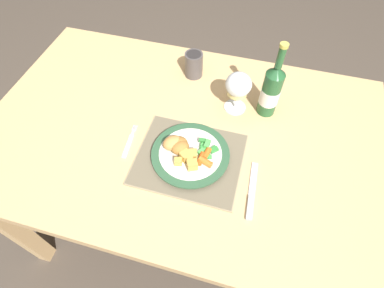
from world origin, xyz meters
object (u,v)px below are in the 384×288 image
Objects in this scene: table_knife at (251,195)px; bottle at (271,91)px; dinner_plate at (190,155)px; drinking_cup at (194,64)px; wine_glass at (238,86)px; fork at (129,143)px; dining_table at (183,147)px.

table_knife is 0.34m from bottle.
bottle is (-0.00, 0.33, 0.09)m from table_knife.
drinking_cup is (-0.09, 0.37, 0.03)m from dinner_plate.
dinner_plate is at bearing -110.74° from wine_glass.
bottle is at bearing 7.15° from wine_glass.
fork is at bearing -179.29° from dinner_plate.
fork reaches higher than dining_table.
dining_table is at bearing 34.46° from fork.
table_knife is at bearing -71.24° from wine_glass.
dinner_plate is 0.27m from wine_glass.
drinking_cup is at bearing 103.85° from dinner_plate.
bottle is at bearing 32.14° from dining_table.
fork is 0.41m from table_knife.
bottle is 0.31m from drinking_cup.
bottle reaches higher than wine_glass.
wine_glass is 0.23m from drinking_cup.
wine_glass is (-0.11, 0.32, 0.10)m from table_knife.
dinner_plate is 0.38m from drinking_cup.
dining_table is 0.16m from dinner_plate.
fork is 0.70× the size of table_knife.
drinking_cup is (-0.28, 0.11, -0.05)m from bottle.
bottle is (0.19, 0.25, 0.08)m from dinner_plate.
bottle is (0.10, 0.01, -0.00)m from wine_glass.
fork is 1.38× the size of drinking_cup.
table_knife is at bearing -10.48° from fork.
dinner_plate is at bearing -59.82° from dining_table.
wine_glass is at bearing -34.44° from drinking_cup.
table_knife is at bearing -56.79° from drinking_cup.
dining_table is 10.12× the size of fork.
drinking_cup reaches higher than table_knife.
drinking_cup is at bearing 123.21° from table_knife.
dinner_plate is 1.28× the size of table_knife.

